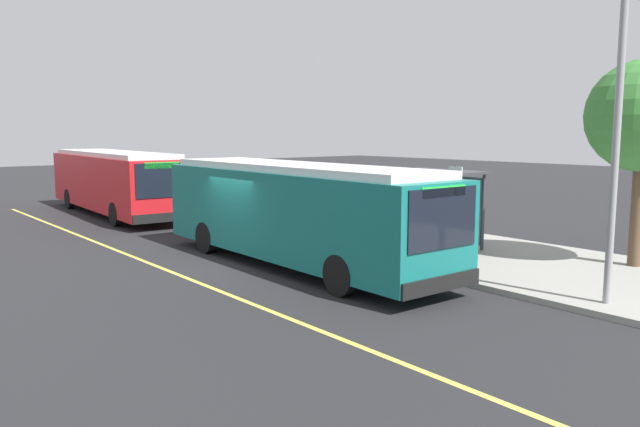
# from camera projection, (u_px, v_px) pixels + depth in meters

# --- Properties ---
(ground_plane) EXTENTS (120.00, 120.00, 0.00)m
(ground_plane) POSITION_uv_depth(u_px,v_px,m) (239.00, 262.00, 18.51)
(ground_plane) COLOR #232326
(sidewalk_curb) EXTENTS (44.00, 6.40, 0.15)m
(sidewalk_curb) POSITION_uv_depth(u_px,v_px,m) (382.00, 238.00, 22.23)
(sidewalk_curb) COLOR gray
(sidewalk_curb) RESTS_ON ground_plane
(lane_stripe_center) EXTENTS (36.00, 0.14, 0.01)m
(lane_stripe_center) POSITION_uv_depth(u_px,v_px,m) (171.00, 272.00, 17.14)
(lane_stripe_center) COLOR #E0D64C
(lane_stripe_center) RESTS_ON ground_plane
(transit_bus_main) EXTENTS (11.04, 2.74, 2.95)m
(transit_bus_main) POSITION_uv_depth(u_px,v_px,m) (296.00, 210.00, 17.76)
(transit_bus_main) COLOR #146B66
(transit_bus_main) RESTS_ON ground_plane
(transit_bus_second) EXTENTS (12.07, 3.19, 2.95)m
(transit_bus_second) POSITION_uv_depth(u_px,v_px,m) (114.00, 180.00, 28.82)
(transit_bus_second) COLOR red
(transit_bus_second) RESTS_ON ground_plane
(bus_shelter) EXTENTS (2.90, 1.60, 2.48)m
(bus_shelter) POSITION_uv_depth(u_px,v_px,m) (437.00, 192.00, 20.16)
(bus_shelter) COLOR #333338
(bus_shelter) RESTS_ON sidewalk_curb
(waiting_bench) EXTENTS (1.60, 0.48, 0.95)m
(waiting_bench) POSITION_uv_depth(u_px,v_px,m) (436.00, 231.00, 20.15)
(waiting_bench) COLOR brown
(waiting_bench) RESTS_ON sidewalk_curb
(route_sign_post) EXTENTS (0.44, 0.08, 2.80)m
(route_sign_post) POSITION_uv_depth(u_px,v_px,m) (455.00, 203.00, 16.66)
(route_sign_post) COLOR #333338
(route_sign_post) RESTS_ON sidewalk_curb
(pedestrian_commuter) EXTENTS (0.24, 0.40, 1.69)m
(pedestrian_commuter) POSITION_uv_depth(u_px,v_px,m) (421.00, 221.00, 19.11)
(pedestrian_commuter) COLOR #282D47
(pedestrian_commuter) RESTS_ON sidewalk_curb
(utility_pole) EXTENTS (0.16, 0.16, 6.40)m
(utility_pole) POSITION_uv_depth(u_px,v_px,m) (615.00, 156.00, 13.05)
(utility_pole) COLOR gray
(utility_pole) RESTS_ON sidewalk_curb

